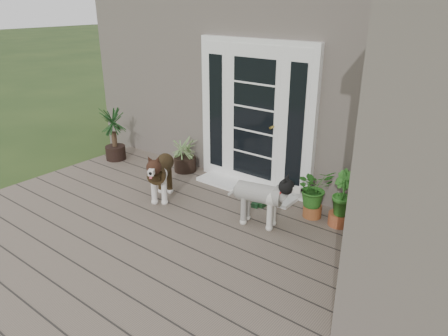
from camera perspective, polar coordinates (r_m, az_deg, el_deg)
The scene contains 14 objects.
deck at distance 4.85m, azimuth -9.09°, elevation -12.11°, with size 6.20×4.60×0.12m, color #6B5B4C.
house_main at distance 7.64m, azimuth 14.40°, elevation 12.29°, with size 7.40×4.00×3.10m, color #665E54.
door_unit at distance 6.04m, azimuth 4.23°, elevation 6.98°, with size 1.90×0.14×2.15m, color white.
door_step at distance 6.24m, azimuth 2.94°, elevation -2.74°, with size 1.60×0.40×0.05m, color white.
brindle_dog at distance 5.91m, azimuth -8.51°, elevation -1.19°, with size 0.34×0.79×0.66m, color #392914, non-canonical shape.
white_dog at distance 5.19m, azimuth 4.79°, elevation -4.62°, with size 0.32×0.76×0.63m, color beige, non-canonical shape.
spider_plant at distance 6.84m, azimuth -5.36°, elevation 2.13°, with size 0.60×0.60×0.64m, color #809D60, non-canonical shape.
yucca at distance 7.52m, azimuth -14.78°, elevation 4.59°, with size 0.66×0.66×0.95m, color black, non-canonical shape.
herb_a at distance 5.49m, azimuth 12.09°, elevation -3.72°, with size 0.47×0.47×0.59m, color #1B6120.
herb_b at distance 5.39m, azimuth 15.56°, elevation -5.07°, with size 0.34×0.34×0.51m, color #2C631C.
herb_c at distance 5.27m, azimuth 25.69°, elevation -7.26°, with size 0.33×0.33×0.51m, color #19571C.
sapling at distance 4.45m, azimuth 21.97°, elevation -1.66°, with size 0.57×0.57×1.95m, color #1C631F, non-canonical shape.
clog_left at distance 5.80m, azimuth 4.59°, elevation -4.64°, with size 0.13×0.28×0.08m, color #14321A, non-canonical shape.
clog_right at distance 5.80m, azimuth 5.51°, elevation -4.70°, with size 0.12×0.26×0.08m, color #143317, non-canonical shape.
Camera 1 is at (3.02, -2.26, 2.76)m, focal length 33.58 mm.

